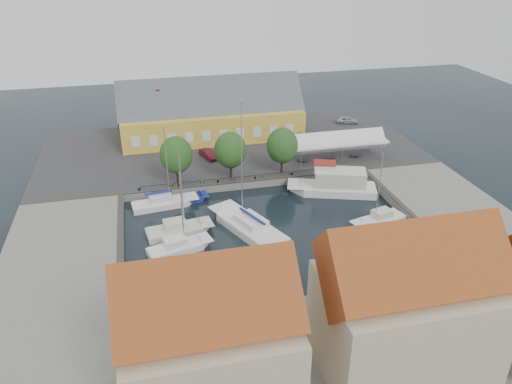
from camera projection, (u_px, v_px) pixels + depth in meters
ground at (268, 227)px, 56.81m from camera, size 140.00×140.00×0.00m
north_quay at (230, 149)px, 76.57m from camera, size 56.00×26.00×1.00m
west_quay at (63, 258)px, 50.30m from camera, size 12.00×24.00×1.00m
east_quay at (451, 210)px, 59.40m from camera, size 12.00×24.00×1.00m
south_bank at (337, 357)px, 38.34m from camera, size 56.00×14.00×1.00m
quay_edge_fittings at (259, 200)px, 60.46m from camera, size 56.00×24.72×0.40m
warehouse at (207, 115)px, 78.91m from camera, size 28.56×14.00×9.55m
tent_canopy at (338, 142)px, 70.64m from camera, size 14.00×4.00×2.83m
quay_trees at (230, 150)px, 64.63m from camera, size 18.20×4.20×6.30m
car_silver at (347, 120)px, 85.66m from camera, size 3.96×2.48×1.26m
car_red at (208, 154)px, 72.02m from camera, size 2.45×3.96×1.23m
center_sailboat at (249, 228)px, 55.93m from camera, size 7.61×11.63×15.25m
trawler at (335, 186)px, 64.05m from camera, size 11.76×6.79×5.00m
east_boat_b at (379, 221)px, 57.36m from camera, size 7.09×3.96×9.55m
west_boat_a at (164, 204)px, 61.11m from camera, size 8.32×3.28×10.83m
west_boat_b at (178, 231)px, 55.45m from camera, size 7.71×3.57×10.31m
west_boat_c at (179, 249)px, 52.24m from camera, size 7.18×3.97×9.58m
launch_sw at (150, 298)px, 45.39m from camera, size 4.83×3.01×0.98m
launch_nw at (187, 200)px, 62.40m from camera, size 5.34×2.97×0.88m
townhouses at (381, 318)px, 34.40m from camera, size 36.30×8.50×12.00m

